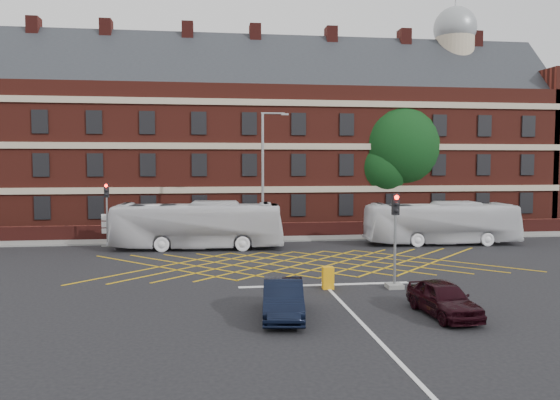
{
  "coord_description": "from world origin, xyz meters",
  "views": [
    {
      "loc": [
        -5.32,
        -27.94,
        5.64
      ],
      "look_at": [
        -1.43,
        1.5,
        3.63
      ],
      "focal_mm": 35.0,
      "sensor_mm": 36.0,
      "label": 1
    }
  ],
  "objects": [
    {
      "name": "utility_cabinet",
      "position": [
        -0.02,
        -4.27,
        0.5
      ],
      "size": [
        0.49,
        0.38,
        1.0
      ],
      "primitive_type": "cube",
      "color": "orange",
      "rests_on": "ground"
    },
    {
      "name": "victorian_building",
      "position": [
        0.25,
        22.0,
        7.84
      ],
      "size": [
        51.0,
        12.17,
        20.4
      ],
      "color": "#581E16",
      "rests_on": "ground"
    },
    {
      "name": "car_navy",
      "position": [
        -2.64,
        -8.5,
        0.68
      ],
      "size": [
        1.91,
        4.26,
        1.36
      ],
      "primitive_type": "imported",
      "rotation": [
        0.0,
        0.0,
        -0.12
      ],
      "color": "black",
      "rests_on": "ground"
    },
    {
      "name": "traffic_light_far",
      "position": [
        -12.14,
        10.11,
        1.76
      ],
      "size": [
        0.7,
        0.7,
        4.27
      ],
      "color": "slate",
      "rests_on": "ground"
    },
    {
      "name": "ground",
      "position": [
        0.0,
        0.0,
        0.0
      ],
      "size": [
        120.0,
        120.0,
        0.0
      ],
      "primitive_type": "plane",
      "color": "black",
      "rests_on": "ground"
    },
    {
      "name": "car_maroon",
      "position": [
        3.27,
        -9.07,
        0.65
      ],
      "size": [
        1.79,
        3.92,
        1.3
      ],
      "primitive_type": "imported",
      "rotation": [
        0.0,
        0.0,
        0.07
      ],
      "color": "black",
      "rests_on": "ground"
    },
    {
      "name": "stop_line",
      "position": [
        0.0,
        -3.5,
        0.01
      ],
      "size": [
        8.0,
        0.3,
        0.02
      ],
      "primitive_type": "cube",
      "color": "silver",
      "rests_on": "ground"
    },
    {
      "name": "bus_right",
      "position": [
        10.75,
        7.95,
        1.48
      ],
      "size": [
        10.76,
        3.1,
        2.96
      ],
      "primitive_type": "imported",
      "rotation": [
        0.0,
        0.0,
        1.51
      ],
      "color": "silver",
      "rests_on": "ground"
    },
    {
      "name": "direction_signs",
      "position": [
        -12.11,
        10.86,
        1.38
      ],
      "size": [
        1.1,
        0.16,
        2.2
      ],
      "color": "gray",
      "rests_on": "ground"
    },
    {
      "name": "centre_line",
      "position": [
        0.0,
        -10.0,
        0.01
      ],
      "size": [
        0.15,
        14.0,
        0.02
      ],
      "primitive_type": "cube",
      "color": "silver",
      "rests_on": "ground"
    },
    {
      "name": "street_lamp",
      "position": [
        -1.59,
        8.69,
        3.12
      ],
      "size": [
        2.25,
        1.0,
        9.03
      ],
      "color": "slate",
      "rests_on": "ground"
    },
    {
      "name": "traffic_light_near",
      "position": [
        2.98,
        -4.54,
        1.76
      ],
      "size": [
        0.7,
        0.7,
        4.27
      ],
      "color": "slate",
      "rests_on": "ground"
    },
    {
      "name": "far_pavement",
      "position": [
        0.0,
        12.0,
        0.06
      ],
      "size": [
        60.0,
        3.0,
        0.12
      ],
      "primitive_type": "cube",
      "color": "slate",
      "rests_on": "ground"
    },
    {
      "name": "bus_left",
      "position": [
        -6.02,
        8.11,
        1.56
      ],
      "size": [
        11.4,
        3.48,
        3.13
      ],
      "primitive_type": "imported",
      "rotation": [
        0.0,
        0.0,
        1.49
      ],
      "color": "silver",
      "rests_on": "ground"
    },
    {
      "name": "boundary_wall",
      "position": [
        0.0,
        13.0,
        0.55
      ],
      "size": [
        56.0,
        0.5,
        1.1
      ],
      "primitive_type": "cube",
      "color": "#461612",
      "rests_on": "ground"
    },
    {
      "name": "deciduous_tree",
      "position": [
        10.94,
        18.46,
        6.53
      ],
      "size": [
        8.13,
        8.04,
        11.11
      ],
      "color": "black",
      "rests_on": "ground"
    },
    {
      "name": "box_junction_hatching",
      "position": [
        0.0,
        2.0,
        0.01
      ],
      "size": [
        8.22,
        8.22,
        0.02
      ],
      "primitive_type": "cube",
      "rotation": [
        0.0,
        0.0,
        0.79
      ],
      "color": "#CC990C",
      "rests_on": "ground"
    }
  ]
}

